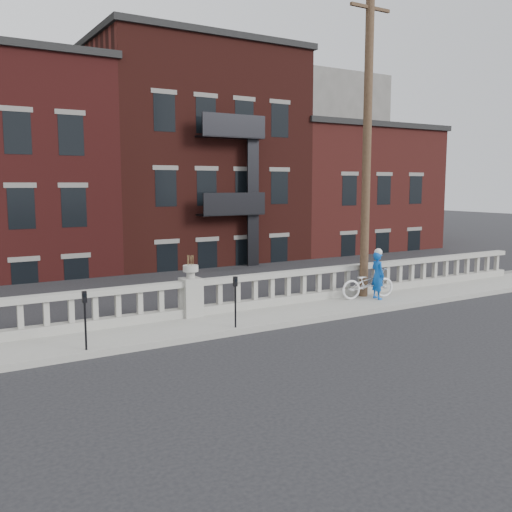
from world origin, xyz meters
The scene contains 10 objects.
ground centered at (0.00, 0.00, 0.00)m, with size 120.00×120.00×0.00m, color black.
sidewalk centered at (0.00, 3.00, 0.07)m, with size 32.00×2.20×0.15m, color gray.
balustrade centered at (0.00, 3.95, 0.64)m, with size 28.00×0.34×1.03m.
planter_pedestal centered at (0.00, 3.95, 0.83)m, with size 0.55×0.55×1.76m.
lower_level centered at (0.56, 23.04, 2.63)m, with size 80.00×44.00×20.80m.
utility_pole centered at (6.20, 3.60, 5.24)m, with size 1.60×0.28×10.00m.
parking_meter_c centered at (-3.46, 2.15, 1.00)m, with size 0.10×0.09×1.36m.
parking_meter_d centered at (0.45, 2.15, 1.00)m, with size 0.10×0.09×1.36m.
bicycle centered at (6.07, 3.25, 0.65)m, with size 0.67×1.91×1.01m, color white.
cyclist centered at (6.26, 3.00, 0.93)m, with size 0.57×0.37×1.56m, color #0B4DB3.
Camera 1 is at (-6.71, -10.67, 3.93)m, focal length 40.00 mm.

